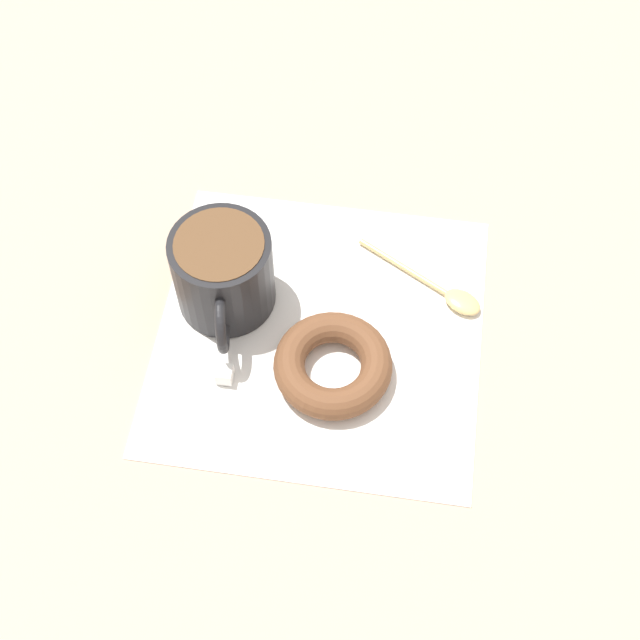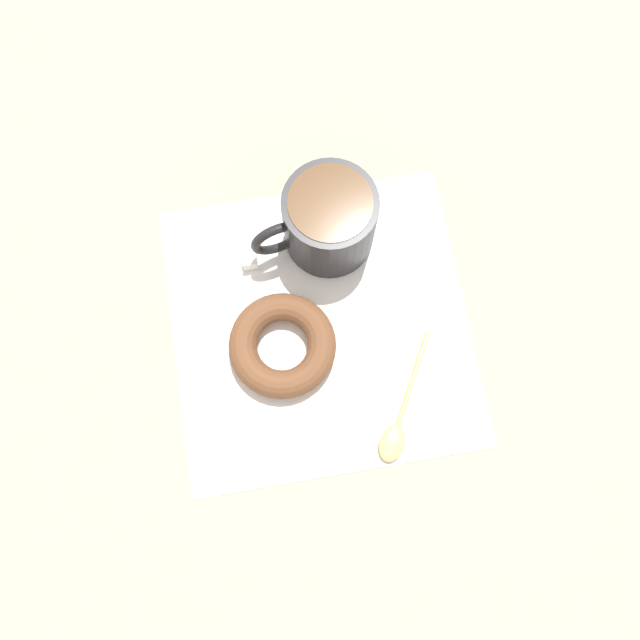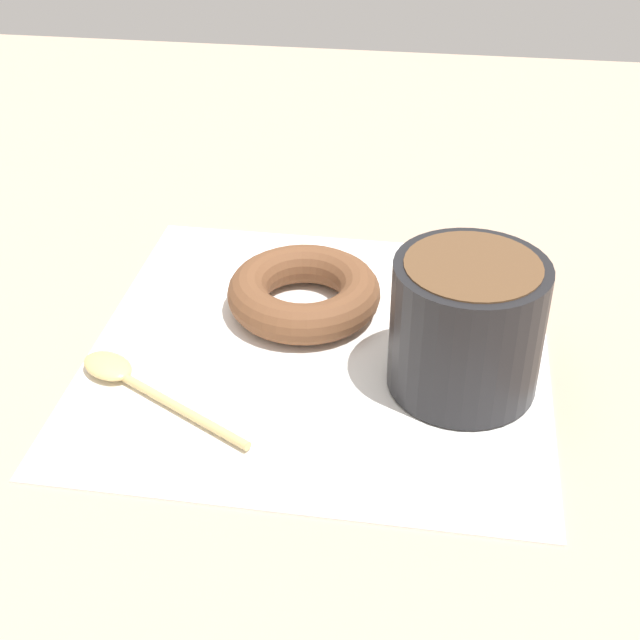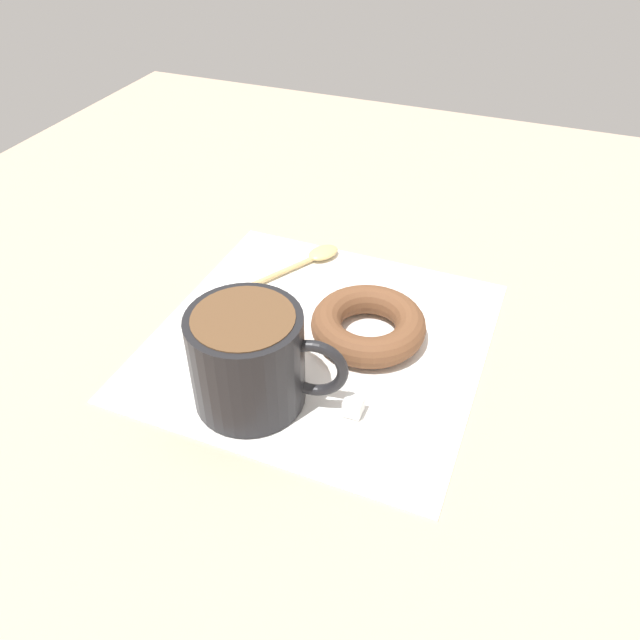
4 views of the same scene
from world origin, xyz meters
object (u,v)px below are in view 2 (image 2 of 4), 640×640
Objects in this scene: coffee_cup at (328,221)px; donut at (282,345)px; spoon at (398,424)px; sugar_cube at (249,261)px.

donut is (-10.74, 6.43, -2.95)cm from coffee_cup.
coffee_cup is at bearing 9.03° from spoon.
spoon is 8.41× the size of sugar_cube.
donut reaches higher than spoon.
coffee_cup is 0.99× the size of spoon.
sugar_cube is at bearing 99.39° from coffee_cup.
coffee_cup reaches higher than sugar_cube.
donut is 0.84× the size of spoon.
donut is 9.57cm from sugar_cube.
donut reaches higher than sugar_cube.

